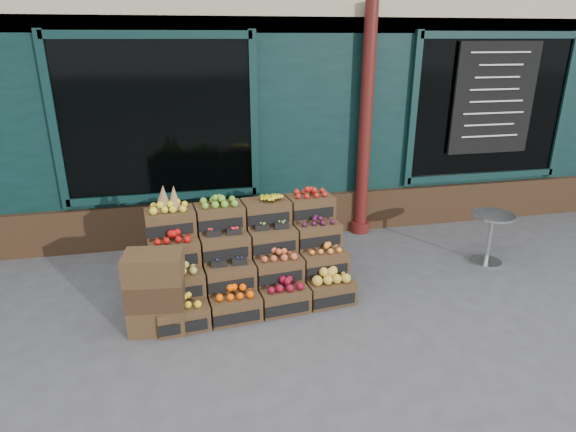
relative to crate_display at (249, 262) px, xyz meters
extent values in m
plane|color=#47474A|center=(0.69, -0.53, -0.41)|extent=(60.00, 60.00, 0.00)
cube|color=black|center=(0.69, 4.67, 1.99)|extent=(12.00, 6.00, 4.80)
cube|color=black|center=(0.69, 1.72, 1.09)|extent=(12.00, 0.12, 3.00)
cube|color=#332114|center=(0.69, 1.65, -0.11)|extent=(12.00, 0.18, 0.60)
cube|color=black|center=(-0.91, 1.65, 1.34)|extent=(2.40, 0.06, 2.00)
cube|color=black|center=(3.89, 1.65, 1.34)|extent=(2.40, 0.06, 2.00)
cylinder|color=#4E1512|center=(1.89, 1.52, 1.19)|extent=(0.18, 0.18, 3.20)
cube|color=black|center=(3.89, 1.57, 1.49)|extent=(1.30, 0.04, 1.60)
cube|color=#442F1B|center=(-0.74, -0.51, -0.28)|extent=(0.55, 0.41, 0.26)
cube|color=black|center=(-0.73, -0.69, -0.30)|extent=(0.47, 0.06, 0.12)
cube|color=yellow|center=(-0.74, -0.51, -0.11)|extent=(0.44, 0.31, 0.08)
cube|color=#442F1B|center=(-0.22, -0.45, -0.28)|extent=(0.55, 0.41, 0.26)
cube|color=black|center=(-0.20, -0.64, -0.30)|extent=(0.47, 0.06, 0.12)
cube|color=#FF5300|center=(-0.22, -0.45, -0.11)|extent=(0.44, 0.31, 0.09)
cube|color=#442F1B|center=(0.31, -0.40, -0.28)|extent=(0.55, 0.41, 0.26)
cube|color=black|center=(0.33, -0.58, -0.30)|extent=(0.47, 0.06, 0.12)
cube|color=maroon|center=(0.31, -0.40, -0.10)|extent=(0.44, 0.31, 0.10)
cube|color=#442F1B|center=(0.84, -0.34, -0.28)|extent=(0.55, 0.41, 0.26)
cube|color=black|center=(0.86, -0.53, -0.30)|extent=(0.47, 0.06, 0.12)
cube|color=gold|center=(0.84, -0.34, -0.09)|extent=(0.44, 0.31, 0.12)
cube|color=#442F1B|center=(-0.77, -0.29, -0.02)|extent=(0.55, 0.41, 0.26)
cube|color=black|center=(-0.75, -0.48, -0.05)|extent=(0.47, 0.06, 0.12)
cube|color=#989640|center=(-0.77, -0.29, 0.15)|extent=(0.44, 0.31, 0.09)
cube|color=#442F1B|center=(-0.24, -0.24, -0.02)|extent=(0.55, 0.41, 0.26)
cube|color=black|center=(-0.22, -0.42, -0.05)|extent=(0.47, 0.06, 0.12)
cube|color=navy|center=(-0.24, -0.24, 0.12)|extent=(0.44, 0.31, 0.03)
cube|color=#442F1B|center=(0.29, -0.18, -0.02)|extent=(0.55, 0.41, 0.26)
cube|color=black|center=(0.31, -0.37, -0.05)|extent=(0.47, 0.06, 0.12)
cube|color=#C5502B|center=(0.29, -0.18, 0.15)|extent=(0.44, 0.31, 0.08)
cube|color=#442F1B|center=(0.82, -0.13, -0.02)|extent=(0.55, 0.41, 0.26)
cube|color=black|center=(0.84, -0.31, -0.05)|extent=(0.47, 0.06, 0.12)
cube|color=orange|center=(0.82, -0.13, 0.14)|extent=(0.44, 0.31, 0.07)
cube|color=#442F1B|center=(-0.79, -0.07, 0.23)|extent=(0.55, 0.41, 0.26)
cube|color=black|center=(-0.77, -0.26, 0.21)|extent=(0.47, 0.06, 0.12)
cube|color=#A90B09|center=(-0.79, -0.07, 0.41)|extent=(0.44, 0.31, 0.09)
cube|color=#442F1B|center=(-0.26, -0.02, 0.23)|extent=(0.55, 0.41, 0.26)
cube|color=black|center=(-0.24, -0.21, 0.21)|extent=(0.47, 0.06, 0.12)
cube|color=red|center=(-0.26, -0.02, 0.38)|extent=(0.44, 0.31, 0.03)
cube|color=#442F1B|center=(0.27, 0.04, 0.23)|extent=(0.55, 0.41, 0.26)
cube|color=black|center=(0.29, -0.15, 0.21)|extent=(0.47, 0.06, 0.12)
cube|color=#75A844|center=(0.27, 0.04, 0.38)|extent=(0.44, 0.31, 0.03)
cube|color=#442F1B|center=(0.80, 0.09, 0.23)|extent=(0.55, 0.41, 0.26)
cube|color=black|center=(0.82, -0.10, 0.21)|extent=(0.47, 0.06, 0.12)
cube|color=#3C0F29|center=(0.80, 0.09, 0.39)|extent=(0.44, 0.31, 0.07)
cube|color=#442F1B|center=(-0.81, 0.14, 0.49)|extent=(0.55, 0.41, 0.26)
cube|color=black|center=(-0.79, -0.05, 0.46)|extent=(0.47, 0.06, 0.12)
cube|color=gold|center=(-0.81, 0.14, 0.66)|extent=(0.44, 0.31, 0.09)
cube|color=#442F1B|center=(-0.28, 0.20, 0.49)|extent=(0.55, 0.41, 0.26)
cube|color=black|center=(-0.26, 0.01, 0.46)|extent=(0.47, 0.06, 0.12)
cube|color=#64A029|center=(-0.28, 0.20, 0.66)|extent=(0.44, 0.31, 0.09)
cube|color=#442F1B|center=(0.25, 0.25, 0.49)|extent=(0.55, 0.41, 0.26)
cube|color=black|center=(0.27, 0.06, 0.46)|extent=(0.47, 0.06, 0.12)
cube|color=yellow|center=(0.25, 0.25, 0.66)|extent=(0.44, 0.31, 0.08)
cube|color=#442F1B|center=(0.78, 0.31, 0.49)|extent=(0.55, 0.41, 0.26)
cube|color=black|center=(0.80, 0.12, 0.46)|extent=(0.47, 0.06, 0.12)
cube|color=#B41C14|center=(0.78, 0.31, 0.66)|extent=(0.44, 0.31, 0.08)
cube|color=#332114|center=(0.03, -0.21, -0.28)|extent=(2.14, 0.57, 0.26)
cube|color=#332114|center=(0.01, 0.01, -0.15)|extent=(2.14, 0.57, 0.51)
cube|color=#332114|center=(-0.02, 0.22, -0.02)|extent=(2.14, 0.57, 0.77)
cone|color=olive|center=(-0.86, 0.14, 0.77)|extent=(0.18, 0.18, 0.30)
cone|color=olive|center=(-0.75, 0.18, 0.75)|extent=(0.16, 0.16, 0.26)
cube|color=#442F1B|center=(-0.98, -0.49, -0.27)|extent=(0.59, 0.44, 0.28)
cube|color=#332114|center=(-0.98, -0.49, 0.01)|extent=(0.59, 0.44, 0.28)
cube|color=#442F1B|center=(-0.98, -0.49, 0.28)|extent=(0.59, 0.44, 0.28)
cylinder|color=silver|center=(3.12, 0.15, -0.39)|extent=(0.39, 0.39, 0.03)
cylinder|color=silver|center=(3.12, 0.15, -0.08)|extent=(0.05, 0.05, 0.64)
cylinder|color=silver|center=(3.12, 0.15, 0.25)|extent=(0.53, 0.53, 0.03)
imported|color=#165029|center=(-0.72, 2.24, 0.68)|extent=(0.93, 0.79, 2.17)
camera|label=1|loc=(-0.60, -4.81, 2.35)|focal=30.00mm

